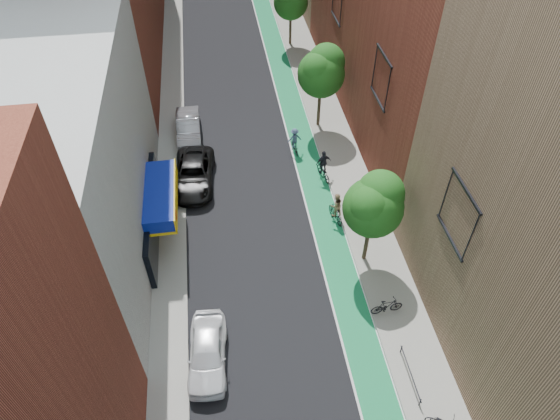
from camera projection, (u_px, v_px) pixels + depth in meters
name	position (u px, v px, depth m)	size (l,w,h in m)	color
bike_lane	(294.00, 113.00, 41.26)	(2.00, 68.00, 0.01)	#167C3D
sidewalk_left	(172.00, 123.00, 40.19)	(2.00, 68.00, 0.15)	gray
sidewalk_right	(324.00, 110.00, 41.47)	(3.00, 68.00, 0.15)	gray
building_left_white	(60.00, 166.00, 27.08)	(8.00, 20.00, 12.00)	silver
tree_near	(374.00, 204.00, 26.94)	(3.40, 3.36, 6.42)	#332619
tree_mid	(322.00, 70.00, 36.60)	(3.55, 3.53, 6.74)	#332619
parked_car_white	(207.00, 352.00, 24.91)	(1.89, 4.71, 1.60)	white
parked_car_black	(194.00, 174.00, 34.58)	(2.66, 5.77, 1.60)	black
parked_car_silver	(189.00, 128.00, 38.39)	(1.76, 5.06, 1.67)	gray
cyclist_lane_near	(336.00, 209.00, 31.99)	(0.99, 1.89, 2.10)	black
cyclist_lane_mid	(323.00, 168.00, 34.98)	(1.19, 2.00, 2.24)	black
cyclist_lane_far	(295.00, 141.00, 37.07)	(1.12, 1.64, 1.97)	black
parked_bike_mid	(387.00, 306.00, 26.97)	(0.51, 1.82, 1.09)	black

